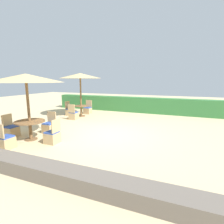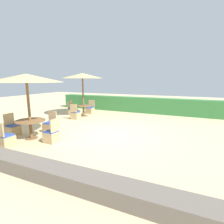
% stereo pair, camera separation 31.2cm
% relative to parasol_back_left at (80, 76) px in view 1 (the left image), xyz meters
% --- Properties ---
extents(ground_plane, '(40.00, 40.00, 0.00)m').
position_rel_parasol_back_left_xyz_m(ground_plane, '(3.08, -2.94, -2.57)').
color(ground_plane, '#D1BA8C').
extents(hedge_row, '(13.00, 0.70, 1.09)m').
position_rel_parasol_back_left_xyz_m(hedge_row, '(3.08, 2.81, -2.03)').
color(hedge_row, '#387A3D').
rests_on(hedge_row, ground_plane).
extents(stone_border, '(10.00, 0.56, 0.36)m').
position_rel_parasol_back_left_xyz_m(stone_border, '(3.08, -6.59, -2.39)').
color(stone_border, '#6B6056').
rests_on(stone_border, ground_plane).
extents(parasol_back_left, '(2.64, 2.64, 2.74)m').
position_rel_parasol_back_left_xyz_m(parasol_back_left, '(0.00, 0.00, 0.00)').
color(parasol_back_left, brown).
rests_on(parasol_back_left, ground_plane).
extents(round_table_back_left, '(0.90, 0.90, 0.70)m').
position_rel_parasol_back_left_xyz_m(round_table_back_left, '(0.00, 0.00, -2.05)').
color(round_table_back_left, brown).
rests_on(round_table_back_left, ground_plane).
extents(patio_chair_back_left_north, '(0.46, 0.46, 0.93)m').
position_rel_parasol_back_left_xyz_m(patio_chair_back_left_north, '(-0.06, 0.93, -2.31)').
color(patio_chair_back_left_north, tan).
rests_on(patio_chair_back_left_north, ground_plane).
extents(patio_chair_back_left_south, '(0.46, 0.46, 0.93)m').
position_rel_parasol_back_left_xyz_m(patio_chair_back_left_south, '(0.05, -0.95, -2.31)').
color(patio_chair_back_left_south, tan).
rests_on(patio_chair_back_left_south, ground_plane).
extents(patio_chair_back_left_west, '(0.46, 0.46, 0.93)m').
position_rel_parasol_back_left_xyz_m(patio_chair_back_left_west, '(-0.88, -0.00, -2.31)').
color(patio_chair_back_left_west, tan).
rests_on(patio_chair_back_left_west, ground_plane).
extents(parasol_front_left, '(2.79, 2.79, 2.57)m').
position_rel_parasol_back_left_xyz_m(parasol_front_left, '(0.52, -4.62, -0.17)').
color(parasol_front_left, brown).
rests_on(parasol_front_left, ground_plane).
extents(round_table_front_left, '(1.15, 1.15, 0.76)m').
position_rel_parasol_back_left_xyz_m(round_table_front_left, '(0.52, -4.62, -1.96)').
color(round_table_front_left, brown).
rests_on(round_table_front_left, ground_plane).
extents(patio_chair_front_left_south, '(0.46, 0.46, 0.93)m').
position_rel_parasol_back_left_xyz_m(patio_chair_front_left_south, '(0.46, -5.65, -2.31)').
color(patio_chair_front_left_south, tan).
rests_on(patio_chair_front_left_south, ground_plane).
extents(patio_chair_front_left_west, '(0.46, 0.46, 0.93)m').
position_rel_parasol_back_left_xyz_m(patio_chair_front_left_west, '(-0.56, -4.62, -2.31)').
color(patio_chair_front_left_west, tan).
rests_on(patio_chair_front_left_west, ground_plane).
extents(patio_chair_front_left_east, '(0.46, 0.46, 0.93)m').
position_rel_parasol_back_left_xyz_m(patio_chair_front_left_east, '(1.59, -4.61, -2.31)').
color(patio_chair_front_left_east, tan).
rests_on(patio_chair_front_left_east, ground_plane).
extents(patio_chair_front_left_north, '(0.46, 0.46, 0.93)m').
position_rel_parasol_back_left_xyz_m(patio_chair_front_left_north, '(0.54, -3.59, -2.31)').
color(patio_chair_front_left_north, tan).
rests_on(patio_chair_front_left_north, ground_plane).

